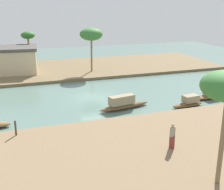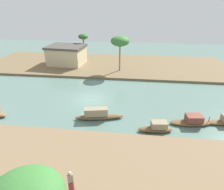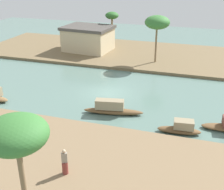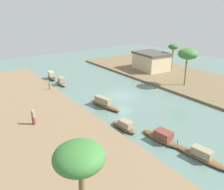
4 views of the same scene
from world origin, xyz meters
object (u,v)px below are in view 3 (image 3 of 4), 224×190
(sampan_with_tall_canopy, at_px, (112,108))
(person_on_near_bank, at_px, (65,164))
(sampan_open_hull, at_px, (181,128))
(palm_tree_left_near, at_px, (16,136))
(palm_tree_right_short, at_px, (112,17))
(riverside_building, at_px, (88,38))
(palm_tree_right_tall, at_px, (157,23))

(sampan_with_tall_canopy, height_order, person_on_near_bank, person_on_near_bank)
(sampan_open_hull, bearing_deg, sampan_with_tall_canopy, 159.99)
(sampan_open_hull, bearing_deg, person_on_near_bank, -135.43)
(person_on_near_bank, xyz_separation_m, palm_tree_left_near, (0.25, -4.45, 4.65))
(sampan_with_tall_canopy, bearing_deg, sampan_open_hull, -24.53)
(sampan_open_hull, distance_m, person_on_near_bank, 9.89)
(palm_tree_right_short, bearing_deg, person_on_near_bank, -77.68)
(sampan_open_hull, height_order, riverside_building, riverside_building)
(person_on_near_bank, height_order, palm_tree_right_short, palm_tree_right_short)
(sampan_with_tall_canopy, distance_m, person_on_near_bank, 9.18)
(sampan_with_tall_canopy, relative_size, palm_tree_right_tall, 0.89)
(sampan_with_tall_canopy, relative_size, sampan_open_hull, 1.55)
(person_on_near_bank, relative_size, palm_tree_left_near, 0.28)
(palm_tree_left_near, relative_size, palm_tree_right_tall, 1.03)
(person_on_near_bank, bearing_deg, sampan_open_hull, -154.13)
(sampan_with_tall_canopy, height_order, palm_tree_left_near, palm_tree_left_near)
(riverside_building, bearing_deg, sampan_open_hull, -45.91)
(person_on_near_bank, distance_m, riverside_building, 28.87)
(palm_tree_left_near, xyz_separation_m, riverside_building, (-9.57, 31.74, -3.56))
(palm_tree_right_short, bearing_deg, sampan_open_hull, -60.65)
(riverside_building, bearing_deg, person_on_near_bank, -65.46)
(sampan_with_tall_canopy, bearing_deg, palm_tree_left_near, -99.89)
(sampan_with_tall_canopy, relative_size, palm_tree_left_near, 0.87)
(sampan_with_tall_canopy, height_order, sampan_open_hull, sampan_with_tall_canopy)
(palm_tree_right_tall, distance_m, riverside_building, 11.45)
(palm_tree_left_near, height_order, riverside_building, palm_tree_left_near)
(sampan_with_tall_canopy, height_order, palm_tree_right_short, palm_tree_right_short)
(person_on_near_bank, xyz_separation_m, palm_tree_right_tall, (1.24, 24.41, 4.42))
(person_on_near_bank, bearing_deg, riverside_building, -95.85)
(palm_tree_right_short, bearing_deg, riverside_building, -127.45)
(sampan_with_tall_canopy, distance_m, palm_tree_right_tall, 16.07)
(palm_tree_right_tall, bearing_deg, person_on_near_bank, -92.92)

